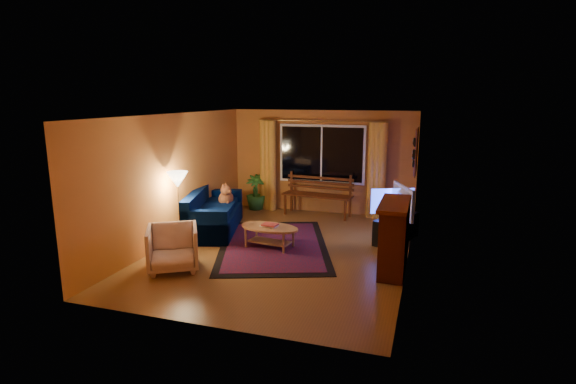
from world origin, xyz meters
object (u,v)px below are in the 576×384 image
(coffee_table, at_px, (270,237))
(sofa, at_px, (214,211))
(armchair, at_px, (173,246))
(floor_lamp, at_px, (179,209))
(tv_console, at_px, (396,229))
(bench, at_px, (317,205))

(coffee_table, bearing_deg, sofa, 155.25)
(armchair, xyz_separation_m, floor_lamp, (-0.57, 1.17, 0.30))
(sofa, distance_m, armchair, 2.24)
(armchair, relative_size, tv_console, 0.69)
(bench, height_order, armchair, armchair)
(tv_console, bearing_deg, coffee_table, -129.99)
(coffee_table, bearing_deg, tv_console, 27.41)
(bench, relative_size, tv_console, 1.40)
(bench, xyz_separation_m, floor_lamp, (-2.00, -2.91, 0.46))
(armchair, height_order, floor_lamp, floor_lamp)
(floor_lamp, height_order, tv_console, floor_lamp)
(bench, bearing_deg, armchair, -103.66)
(bench, distance_m, sofa, 2.59)
(sofa, xyz_separation_m, armchair, (0.37, -2.21, -0.02))
(bench, xyz_separation_m, armchair, (-1.42, -4.08, 0.16))
(armchair, distance_m, coffee_table, 1.91)
(bench, bearing_deg, tv_console, -29.66)
(bench, distance_m, coffee_table, 2.57)
(sofa, relative_size, floor_lamp, 1.50)
(bench, height_order, tv_console, bench)
(coffee_table, relative_size, tv_console, 0.97)
(bench, bearing_deg, floor_lamp, -118.91)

